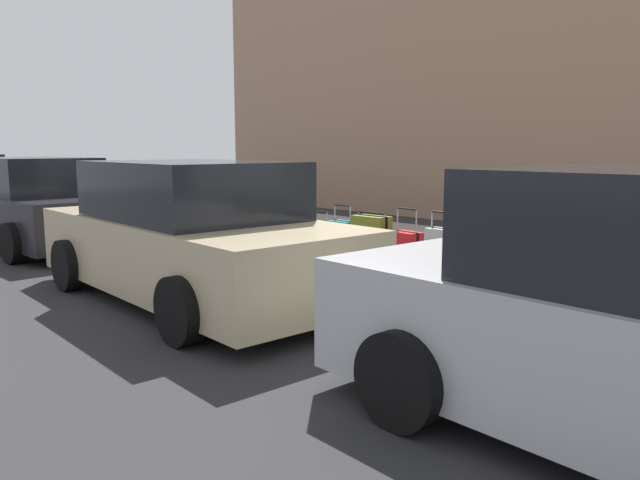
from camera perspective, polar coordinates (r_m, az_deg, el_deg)
ground_plane at (r=7.88m, az=1.40°, el=-4.38°), size 40.00×40.00×0.00m
sidewalk_curb at (r=9.75m, az=11.94°, el=-1.63°), size 18.00×5.00×0.14m
suitcase_teal_0 at (r=6.50m, az=27.08°, el=-4.15°), size 0.46×0.26×0.82m
suitcase_black_1 at (r=6.71m, az=22.84°, el=-3.26°), size 0.40×0.23×0.89m
suitcase_navy_2 at (r=6.82m, az=18.59°, el=-2.63°), size 0.39×0.27×0.97m
suitcase_maroon_3 at (r=7.12m, az=15.11°, el=-2.24°), size 0.44×0.27×0.96m
suitcase_silver_4 at (r=7.43m, az=11.51°, el=-1.56°), size 0.47×0.23×0.89m
suitcase_red_5 at (r=7.71m, az=7.99°, el=-1.41°), size 0.40×0.28×0.90m
suitcase_olive_6 at (r=8.03m, az=4.77°, el=-0.41°), size 0.51×0.27×0.81m
suitcase_teal_7 at (r=8.43m, az=2.08°, el=-0.35°), size 0.38×0.25×0.87m
suitcase_black_8 at (r=8.81m, az=-0.07°, el=-0.34°), size 0.39×0.26×0.74m
suitcase_navy_9 at (r=9.21m, az=-2.37°, el=0.63°), size 0.51×0.28×0.77m
suitcase_maroon_10 at (r=9.67m, az=-4.66°, el=1.03°), size 0.49×0.26×0.78m
fire_hydrant at (r=10.34m, az=-7.57°, el=1.53°), size 0.39×0.21×0.71m
bollard_post at (r=10.80m, az=-10.31°, el=2.19°), size 0.16×0.16×0.90m
parked_car_beige_1 at (r=7.27m, az=-11.73°, el=0.41°), size 4.68×2.23×1.61m
parked_car_charcoal_2 at (r=12.05m, az=-24.93°, el=2.93°), size 4.55×2.10×1.59m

